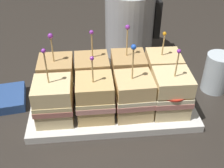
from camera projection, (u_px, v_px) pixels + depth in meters
name	position (u px, v px, depth m)	size (l,w,h in m)	color
ground_plane	(112.00, 107.00, 0.70)	(6.00, 6.00, 0.00)	#2D2823
serving_platter	(112.00, 104.00, 0.69)	(0.39, 0.21, 0.02)	silver
sandwich_front_far_left	(54.00, 101.00, 0.61)	(0.08, 0.08, 0.18)	beige
sandwich_front_center_left	(95.00, 98.00, 0.62)	(0.08, 0.08, 0.16)	tan
sandwich_front_center_right	(133.00, 96.00, 0.63)	(0.09, 0.09, 0.18)	#DBB77A
sandwich_front_far_right	(171.00, 93.00, 0.63)	(0.09, 0.09, 0.17)	beige
sandwich_back_far_left	(57.00, 78.00, 0.68)	(0.08, 0.09, 0.17)	tan
sandwich_back_center_left	(92.00, 76.00, 0.69)	(0.09, 0.09, 0.17)	tan
sandwich_back_center_right	(128.00, 73.00, 0.70)	(0.09, 0.09, 0.18)	tan
sandwich_back_far_right	(162.00, 72.00, 0.70)	(0.09, 0.09, 0.16)	#DBB77A
kettle_steel	(130.00, 23.00, 0.87)	(0.17, 0.15, 0.23)	#B7BABF
drinking_glass	(217.00, 73.00, 0.73)	(0.07, 0.07, 0.10)	silver
napkin_stack	(4.00, 99.00, 0.71)	(0.12, 0.12, 0.02)	navy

